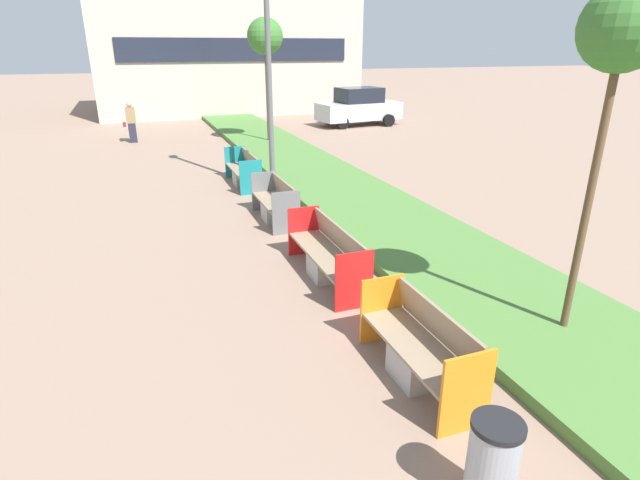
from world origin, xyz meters
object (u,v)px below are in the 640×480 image
Objects in this scene: sapling_tree_far at (265,37)px; litter_bin at (492,466)px; sapling_tree_near at (622,36)px; bench_red_frame at (328,257)px; pedestrian_walking at (131,122)px; street_lamp_post at (267,23)px; bench_grey_frame at (276,205)px; parked_car_distant at (359,107)px; bench_teal_frame at (244,172)px; bench_orange_frame at (420,353)px.

litter_bin is at bearing -98.94° from sapling_tree_far.
sapling_tree_near is 0.92× the size of sapling_tree_far.
sapling_tree_far is at bearing 90.00° from sapling_tree_near.
pedestrian_walking is (-2.88, 15.13, 0.47)m from bench_red_frame.
bench_red_frame is 0.31× the size of street_lamp_post.
bench_red_frame is at bearing -100.48° from sapling_tree_far.
pedestrian_walking is (-2.47, 19.96, 0.38)m from litter_bin.
bench_grey_frame is 0.40× the size of sapling_tree_far.
bench_red_frame is 0.55× the size of parked_car_distant.
litter_bin is at bearing -92.84° from bench_grey_frame.
bench_grey_frame is 7.49m from sapling_tree_near.
litter_bin is at bearing -94.83° from bench_red_frame.
litter_bin is 0.21× the size of sapling_tree_near.
pedestrian_walking is (-2.87, 8.46, 0.48)m from bench_teal_frame.
sapling_tree_far is (2.35, 12.73, 3.73)m from bench_red_frame.
litter_bin is 0.55× the size of pedestrian_walking.
street_lamp_post reaches higher than bench_grey_frame.
street_lamp_post is 1.63× the size of sapling_tree_far.
sapling_tree_far is at bearing 68.74° from bench_teal_frame.
litter_bin is at bearing -145.22° from sapling_tree_near.
bench_orange_frame is 0.24× the size of street_lamp_post.
bench_red_frame is 1.44× the size of pedestrian_walking.
pedestrian_walking is at bearing 155.35° from sapling_tree_far.
litter_bin is 4.79m from sapling_tree_near.
litter_bin is 0.21× the size of parked_car_distant.
bench_orange_frame is at bearing -93.98° from street_lamp_post.
bench_orange_frame is 0.80× the size of bench_red_frame.
bench_teal_frame is 10.47m from sapling_tree_near.
street_lamp_post is 10.55m from pedestrian_walking.
sapling_tree_far is (2.36, 15.76, 3.75)m from bench_orange_frame.
bench_grey_frame is 8.11m from litter_bin.
bench_orange_frame is 0.43× the size of sapling_tree_near.
street_lamp_post is at bearing -69.52° from pedestrian_walking.
parked_car_distant reaches higher than bench_orange_frame.
street_lamp_post is 1.77× the size of sapling_tree_near.
street_lamp_post is (0.61, 2.52, 3.96)m from bench_grey_frame.
bench_red_frame is 2.60× the size of litter_bin.
street_lamp_post reaches higher than bench_orange_frame.
sapling_tree_near is 20.24m from parked_car_distant.
street_lamp_post is at bearing 101.34° from sapling_tree_near.
parked_car_distant is (8.04, 9.62, 0.54)m from bench_teal_frame.
sapling_tree_near is (2.35, -2.91, 3.50)m from bench_red_frame.
bench_orange_frame and bench_red_frame have the same top height.
sapling_tree_far is (2.36, 6.06, 3.74)m from bench_teal_frame.
street_lamp_post is at bearing -131.40° from parked_car_distant.
bench_orange_frame is at bearing -90.00° from bench_grey_frame.
bench_grey_frame is at bearing 87.16° from litter_bin.
sapling_tree_near is at bearing -51.03° from bench_red_frame.
sapling_tree_far is (1.75, 6.93, -0.21)m from street_lamp_post.
bench_orange_frame is 9.70m from bench_teal_frame.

